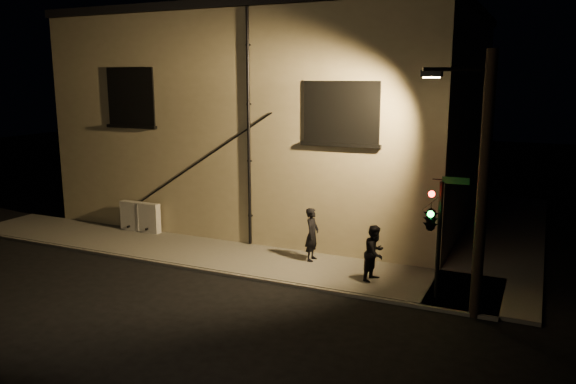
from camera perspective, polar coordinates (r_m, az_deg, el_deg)
The scene contains 8 objects.
ground at distance 17.44m, azimuth -3.24°, elevation -8.92°, with size 90.00×90.00×0.00m, color black.
sidewalk at distance 20.78m, azimuth 5.49°, elevation -5.42°, with size 21.00×16.00×0.12m.
building at distance 25.81m, azimuth 0.18°, elevation 7.72°, with size 16.20×12.23×8.80m.
utility_cabinet at distance 22.97m, azimuth -14.78°, elevation -2.45°, with size 1.78×0.30×1.17m, color beige.
pedestrian_a at distance 18.62m, azimuth 2.46°, elevation -4.32°, with size 0.65×0.43×1.78m, color black.
pedestrian_b at distance 17.00m, azimuth 8.81°, elevation -6.14°, with size 0.82×0.64×1.69m, color black.
traffic_signal at distance 15.53m, azimuth 14.39°, elevation -2.52°, with size 1.18×1.99×3.40m.
streetlamp_pole at distance 14.75m, azimuth 18.86°, elevation 1.32°, with size 2.02×1.38×6.76m.
Camera 1 is at (7.74, -14.42, 6.04)m, focal length 35.00 mm.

